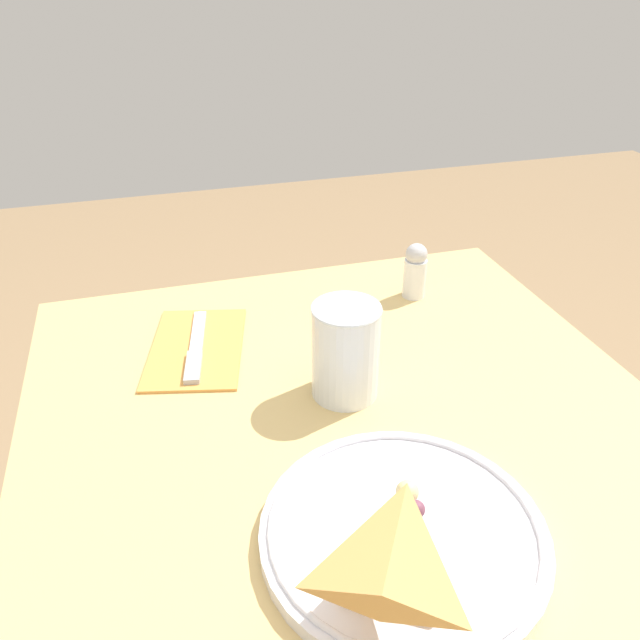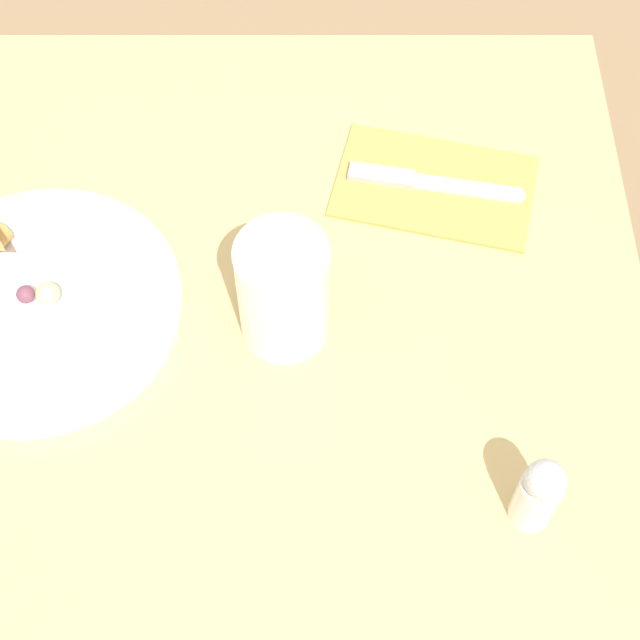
% 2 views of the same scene
% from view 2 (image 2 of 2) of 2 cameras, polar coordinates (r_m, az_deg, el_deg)
% --- Properties ---
extents(ground_plane, '(6.00, 6.00, 0.00)m').
position_cam_2_polar(ground_plane, '(1.57, -6.26, -13.79)').
color(ground_plane, '#997A56').
extents(dining_table, '(0.94, 0.74, 0.72)m').
position_cam_2_polar(dining_table, '(1.02, -9.42, -3.47)').
color(dining_table, '#DBB770').
rests_on(dining_table, ground_plane).
extents(plate_pizza, '(0.26, 0.26, 0.05)m').
position_cam_2_polar(plate_pizza, '(0.93, -16.21, 1.05)').
color(plate_pizza, white).
rests_on(plate_pizza, dining_table).
extents(milk_glass, '(0.08, 0.08, 0.12)m').
position_cam_2_polar(milk_glass, '(0.85, -2.11, 1.46)').
color(milk_glass, white).
rests_on(milk_glass, dining_table).
extents(napkin_folded, '(0.22, 0.16, 0.00)m').
position_cam_2_polar(napkin_folded, '(0.99, 6.69, 7.73)').
color(napkin_folded, '#E59E4C').
rests_on(napkin_folded, dining_table).
extents(butter_knife, '(0.18, 0.05, 0.01)m').
position_cam_2_polar(butter_knife, '(0.99, 6.24, 7.98)').
color(butter_knife, '#B2B2B7').
rests_on(butter_knife, napkin_folded).
extents(salt_shaker, '(0.03, 0.03, 0.09)m').
position_cam_2_polar(salt_shaker, '(0.79, 12.63, -9.82)').
color(salt_shaker, white).
rests_on(salt_shaker, dining_table).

